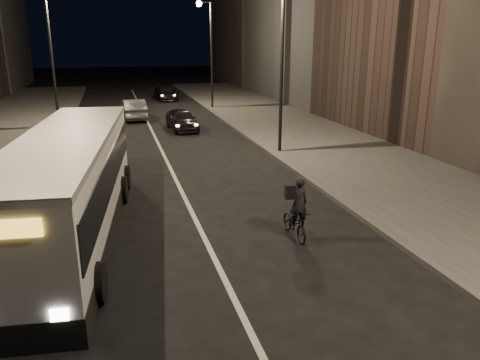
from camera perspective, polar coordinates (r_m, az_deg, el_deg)
ground at (r=11.09m, az=-1.42°, el=-12.94°), size 180.00×180.00×0.00m
sidewalk_right at (r=26.29m, az=9.32°, el=4.73°), size 7.00×70.00×0.16m
streetlight_right_mid at (r=22.67m, az=4.52°, el=16.44°), size 1.20×0.44×8.12m
streetlight_right_far at (r=38.12m, az=-3.93°, el=16.61°), size 1.20×0.44×8.12m
streetlight_left_far at (r=31.50m, az=-21.67°, el=15.47°), size 1.20×0.44×8.12m
city_bus at (r=14.07m, az=-20.05°, el=-0.25°), size 3.53×11.21×2.98m
cyclist_on_bicycle at (r=13.48m, az=6.82°, el=-4.52°), size 0.58×1.63×1.87m
car_near at (r=29.63m, az=-7.10°, el=7.32°), size 1.84×3.97×1.32m
car_mid at (r=34.28m, az=-12.80°, el=8.41°), size 1.68×4.37×1.42m
car_far at (r=44.80m, az=-9.05°, el=10.41°), size 2.10×4.40×1.24m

